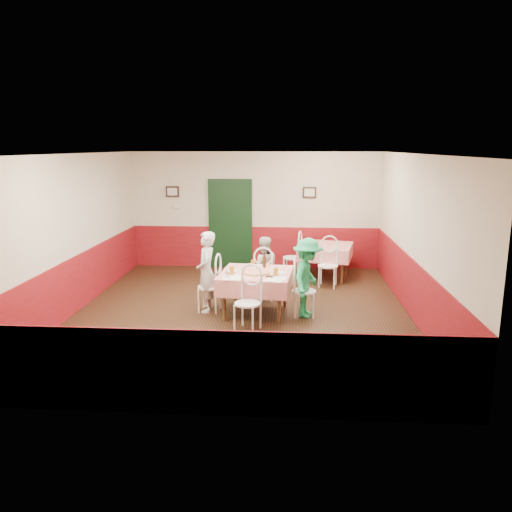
# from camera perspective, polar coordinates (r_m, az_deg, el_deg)

# --- Properties ---
(floor) EXTENTS (7.00, 7.00, 0.00)m
(floor) POSITION_cam_1_polar(r_m,az_deg,el_deg) (9.01, -1.65, -6.50)
(floor) COLOR black
(floor) RESTS_ON ground
(ceiling) EXTENTS (7.00, 7.00, 0.00)m
(ceiling) POSITION_cam_1_polar(r_m,az_deg,el_deg) (8.53, -1.77, 11.60)
(ceiling) COLOR white
(ceiling) RESTS_ON back_wall
(back_wall) EXTENTS (6.00, 0.10, 2.80)m
(back_wall) POSITION_cam_1_polar(r_m,az_deg,el_deg) (12.11, -0.11, 5.22)
(back_wall) COLOR beige
(back_wall) RESTS_ON ground
(front_wall) EXTENTS (6.00, 0.10, 2.80)m
(front_wall) POSITION_cam_1_polar(r_m,az_deg,el_deg) (5.28, -5.38, -4.43)
(front_wall) COLOR beige
(front_wall) RESTS_ON ground
(left_wall) EXTENTS (0.10, 7.00, 2.80)m
(left_wall) POSITION_cam_1_polar(r_m,az_deg,el_deg) (9.43, -20.18, 2.37)
(left_wall) COLOR beige
(left_wall) RESTS_ON ground
(right_wall) EXTENTS (0.10, 7.00, 2.80)m
(right_wall) POSITION_cam_1_polar(r_m,az_deg,el_deg) (8.89, 17.93, 1.95)
(right_wall) COLOR beige
(right_wall) RESTS_ON ground
(wainscot_back) EXTENTS (6.00, 0.03, 1.00)m
(wainscot_back) POSITION_cam_1_polar(r_m,az_deg,el_deg) (12.24, -0.11, 1.03)
(wainscot_back) COLOR maroon
(wainscot_back) RESTS_ON ground
(wainscot_front) EXTENTS (6.00, 0.03, 1.00)m
(wainscot_front) POSITION_cam_1_polar(r_m,az_deg,el_deg) (5.62, -5.17, -13.20)
(wainscot_front) COLOR maroon
(wainscot_front) RESTS_ON ground
(wainscot_left) EXTENTS (0.03, 7.00, 1.00)m
(wainscot_left) POSITION_cam_1_polar(r_m,az_deg,el_deg) (9.61, -19.70, -2.91)
(wainscot_left) COLOR maroon
(wainscot_left) RESTS_ON ground
(wainscot_right) EXTENTS (0.03, 7.00, 1.00)m
(wainscot_right) POSITION_cam_1_polar(r_m,az_deg,el_deg) (9.08, 17.46, -3.63)
(wainscot_right) COLOR maroon
(wainscot_right) RESTS_ON ground
(door) EXTENTS (0.96, 0.06, 2.10)m
(door) POSITION_cam_1_polar(r_m,az_deg,el_deg) (12.17, -2.95, 3.57)
(door) COLOR black
(door) RESTS_ON ground
(picture_left) EXTENTS (0.32, 0.03, 0.26)m
(picture_left) POSITION_cam_1_polar(r_m,az_deg,el_deg) (12.31, -9.53, 7.27)
(picture_left) COLOR black
(picture_left) RESTS_ON back_wall
(picture_right) EXTENTS (0.32, 0.03, 0.26)m
(picture_right) POSITION_cam_1_polar(r_m,az_deg,el_deg) (11.99, 6.13, 7.24)
(picture_right) COLOR black
(picture_right) RESTS_ON back_wall
(thermostat) EXTENTS (0.10, 0.03, 0.10)m
(thermostat) POSITION_cam_1_polar(r_m,az_deg,el_deg) (12.33, -9.02, 5.66)
(thermostat) COLOR white
(thermostat) RESTS_ON back_wall
(main_table) EXTENTS (1.33, 1.33, 0.77)m
(main_table) POSITION_cam_1_polar(r_m,az_deg,el_deg) (8.87, 0.00, -4.26)
(main_table) COLOR red
(main_table) RESTS_ON ground
(second_table) EXTENTS (1.33, 1.33, 0.77)m
(second_table) POSITION_cam_1_polar(r_m,az_deg,el_deg) (11.39, 7.93, -0.61)
(second_table) COLOR red
(second_table) RESTS_ON ground
(chair_left) EXTENTS (0.47, 0.47, 0.90)m
(chair_left) POSITION_cam_1_polar(r_m,az_deg,el_deg) (9.02, -5.35, -3.54)
(chair_left) COLOR white
(chair_left) RESTS_ON ground
(chair_right) EXTENTS (0.42, 0.42, 0.90)m
(chair_right) POSITION_cam_1_polar(r_m,az_deg,el_deg) (8.76, 5.51, -4.03)
(chair_right) COLOR white
(chair_right) RESTS_ON ground
(chair_far) EXTENTS (0.45, 0.45, 0.90)m
(chair_far) POSITION_cam_1_polar(r_m,az_deg,el_deg) (9.66, 0.81, -2.40)
(chair_far) COLOR white
(chair_far) RESTS_ON ground
(chair_near) EXTENTS (0.53, 0.53, 0.90)m
(chair_near) POSITION_cam_1_polar(r_m,az_deg,el_deg) (8.05, -0.98, -5.47)
(chair_near) COLOR white
(chair_near) RESTS_ON ground
(chair_second_a) EXTENTS (0.50, 0.50, 0.90)m
(chair_second_a) POSITION_cam_1_polar(r_m,az_deg,el_deg) (11.34, 4.16, -0.19)
(chair_second_a) COLOR white
(chair_second_a) RESTS_ON ground
(chair_second_b) EXTENTS (0.50, 0.50, 0.90)m
(chair_second_b) POSITION_cam_1_polar(r_m,az_deg,el_deg) (10.64, 8.22, -1.13)
(chair_second_b) COLOR white
(chair_second_b) RESTS_ON ground
(pizza) EXTENTS (0.53, 0.53, 0.03)m
(pizza) POSITION_cam_1_polar(r_m,az_deg,el_deg) (8.70, -0.02, -1.86)
(pizza) COLOR #B74723
(pizza) RESTS_ON main_table
(plate_left) EXTENTS (0.27, 0.27, 0.01)m
(plate_left) POSITION_cam_1_polar(r_m,az_deg,el_deg) (8.85, -2.79, -1.69)
(plate_left) COLOR white
(plate_left) RESTS_ON main_table
(plate_right) EXTENTS (0.27, 0.27, 0.01)m
(plate_right) POSITION_cam_1_polar(r_m,az_deg,el_deg) (8.69, 2.67, -1.95)
(plate_right) COLOR white
(plate_right) RESTS_ON main_table
(plate_far) EXTENTS (0.27, 0.27, 0.01)m
(plate_far) POSITION_cam_1_polar(r_m,az_deg,el_deg) (9.16, 0.26, -1.19)
(plate_far) COLOR white
(plate_far) RESTS_ON main_table
(glass_a) EXTENTS (0.09, 0.09, 0.15)m
(glass_a) POSITION_cam_1_polar(r_m,az_deg,el_deg) (8.56, -2.76, -1.70)
(glass_a) COLOR #BF7219
(glass_a) RESTS_ON main_table
(glass_b) EXTENTS (0.08, 0.08, 0.14)m
(glass_b) POSITION_cam_1_polar(r_m,az_deg,el_deg) (8.49, 2.27, -1.84)
(glass_b) COLOR #BF7219
(glass_b) RESTS_ON main_table
(glass_c) EXTENTS (0.07, 0.07, 0.12)m
(glass_c) POSITION_cam_1_polar(r_m,az_deg,el_deg) (9.15, -0.37, -0.84)
(glass_c) COLOR #BF7219
(glass_c) RESTS_ON main_table
(beer_bottle) EXTENTS (0.07, 0.07, 0.24)m
(beer_bottle) POSITION_cam_1_polar(r_m,az_deg,el_deg) (9.08, 0.95, -0.56)
(beer_bottle) COLOR #381C0A
(beer_bottle) RESTS_ON main_table
(shaker_a) EXTENTS (0.04, 0.04, 0.09)m
(shaker_a) POSITION_cam_1_polar(r_m,az_deg,el_deg) (8.43, -3.44, -2.14)
(shaker_a) COLOR silver
(shaker_a) RESTS_ON main_table
(shaker_b) EXTENTS (0.04, 0.04, 0.09)m
(shaker_b) POSITION_cam_1_polar(r_m,az_deg,el_deg) (8.38, -3.12, -2.23)
(shaker_b) COLOR silver
(shaker_b) RESTS_ON main_table
(shaker_c) EXTENTS (0.04, 0.04, 0.09)m
(shaker_c) POSITION_cam_1_polar(r_m,az_deg,el_deg) (8.52, -3.38, -1.99)
(shaker_c) COLOR #B23319
(shaker_c) RESTS_ON main_table
(menu_left) EXTENTS (0.32, 0.41, 0.00)m
(menu_left) POSITION_cam_1_polar(r_m,az_deg,el_deg) (8.43, -2.77, -2.44)
(menu_left) COLOR white
(menu_left) RESTS_ON main_table
(menu_right) EXTENTS (0.41, 0.47, 0.00)m
(menu_right) POSITION_cam_1_polar(r_m,az_deg,el_deg) (8.33, 2.22, -2.63)
(menu_right) COLOR white
(menu_right) RESTS_ON main_table
(wallet) EXTENTS (0.12, 0.10, 0.02)m
(wallet) POSITION_cam_1_polar(r_m,az_deg,el_deg) (8.44, 1.55, -2.34)
(wallet) COLOR black
(wallet) RESTS_ON main_table
(diner_left) EXTENTS (0.43, 0.58, 1.45)m
(diner_left) POSITION_cam_1_polar(r_m,az_deg,el_deg) (8.96, -5.69, -1.82)
(diner_left) COLOR gray
(diner_left) RESTS_ON ground
(diner_far) EXTENTS (0.67, 0.56, 1.23)m
(diner_far) POSITION_cam_1_polar(r_m,az_deg,el_deg) (9.67, 0.86, -1.37)
(diner_far) COLOR gray
(diner_far) RESTS_ON ground
(diner_right) EXTENTS (0.75, 1.01, 1.39)m
(diner_right) POSITION_cam_1_polar(r_m,az_deg,el_deg) (8.69, 5.87, -2.49)
(diner_right) COLOR gray
(diner_right) RESTS_ON ground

